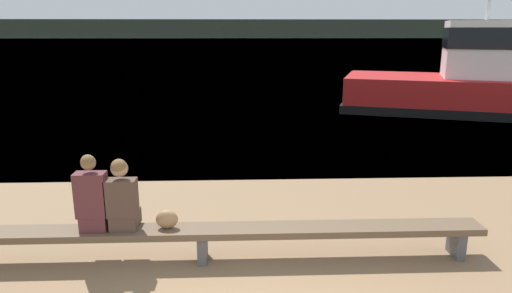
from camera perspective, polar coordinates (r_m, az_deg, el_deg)
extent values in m
plane|color=#386084|center=(129.11, -2.27, 13.09)|extent=(240.00, 240.00, 0.00)
cube|color=#384233|center=(170.20, -2.30, 14.50)|extent=(600.00, 12.00, 6.39)
cube|color=brown|center=(6.27, -6.76, -10.48)|extent=(7.62, 0.42, 0.09)
cube|color=#515156|center=(7.03, 23.76, -10.95)|extent=(0.12, 0.36, 0.38)
cube|color=#515156|center=(6.38, -6.70, -12.41)|extent=(0.12, 0.36, 0.38)
cube|color=#56282D|center=(6.56, -19.31, -8.66)|extent=(0.35, 0.42, 0.21)
cube|color=#56282D|center=(6.32, -19.89, -5.69)|extent=(0.40, 0.22, 0.59)
sphere|color=#846047|center=(6.19, -20.23, -1.92)|extent=(0.19, 0.19, 0.19)
sphere|color=brown|center=(6.17, -20.29, -1.75)|extent=(0.18, 0.18, 0.18)
cube|color=#4C382D|center=(6.46, -16.00, -8.76)|extent=(0.35, 0.42, 0.21)
cube|color=#4C382D|center=(6.23, -16.45, -6.16)|extent=(0.40, 0.22, 0.50)
sphere|color=tan|center=(6.10, -16.72, -2.64)|extent=(0.22, 0.22, 0.22)
sphere|color=brown|center=(6.08, -16.78, -2.44)|extent=(0.20, 0.20, 0.20)
ellipsoid|color=#9E754C|center=(6.27, -11.08, -8.91)|extent=(0.29, 0.17, 0.26)
cube|color=#A81919|center=(19.13, 25.56, 5.82)|extent=(10.03, 6.43, 1.31)
cube|color=black|center=(19.20, 25.40, 4.36)|extent=(10.25, 6.62, 0.31)
cube|color=silver|center=(19.07, 27.53, 10.69)|extent=(3.80, 3.09, 2.06)
cube|color=black|center=(19.06, 27.67, 11.92)|extent=(3.89, 3.18, 0.74)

